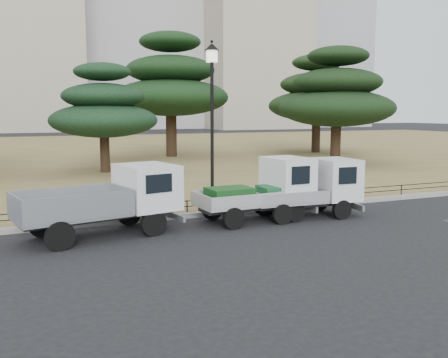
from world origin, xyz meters
name	(u,v)px	position (x,y,z in m)	size (l,w,h in m)	color
ground	(251,232)	(0.00, 0.00, 0.00)	(220.00, 220.00, 0.00)	black
lawn	(92,152)	(0.00, 30.60, 0.07)	(120.00, 56.00, 0.15)	olive
curb	(217,213)	(0.00, 2.60, 0.08)	(120.00, 0.25, 0.16)	gray
truck_large	(109,198)	(-3.79, 1.28, 1.07)	(4.65, 2.58, 1.92)	black
truck_kei_front	(263,190)	(1.10, 1.38, 0.98)	(3.81, 1.84, 1.96)	black
truck_kei_rear	(312,188)	(2.79, 1.20, 0.94)	(3.67, 1.74, 1.89)	black
street_lamp	(212,99)	(-0.05, 2.90, 3.87)	(0.49, 0.49, 5.50)	black
pipe_fence	(215,202)	(0.00, 2.75, 0.44)	(38.00, 0.04, 0.40)	black
pine_center_left	(103,110)	(-1.56, 14.97, 3.55)	(5.79, 5.79, 5.89)	black
pine_center_right	(171,85)	(4.63, 22.86, 5.35)	(8.46, 8.46, 8.98)	black
pine_east_near	(337,97)	(12.68, 13.78, 4.37)	(7.24, 7.24, 7.31)	black
pine_east_far	(317,96)	(16.65, 22.02, 4.67)	(7.81, 7.81, 7.84)	black
tower_east	(251,10)	(40.00, 82.00, 24.00)	(20.00, 18.00, 48.00)	#AAA08C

